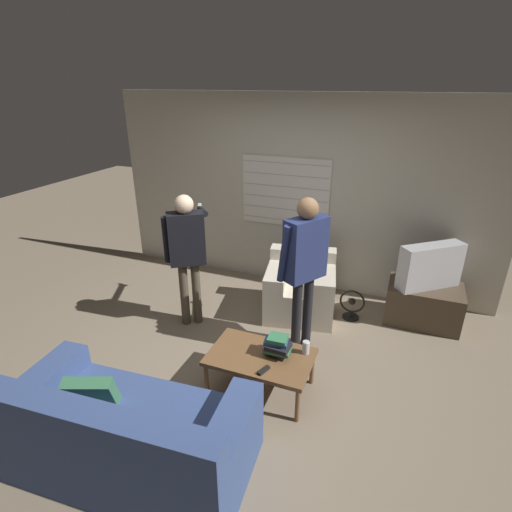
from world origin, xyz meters
name	(u,v)px	position (x,y,z in m)	size (l,w,h in m)	color
ground_plane	(237,365)	(0.00, 0.00, 0.00)	(16.00, 16.00, 0.00)	#7F705B
wall_back	(296,195)	(0.00, 2.03, 1.28)	(5.20, 0.08, 2.55)	#BCB7A8
couch_blue	(124,436)	(-0.28, -1.36, 0.31)	(1.86, 1.04, 0.83)	#384C7F
armchair_beige	(300,289)	(0.31, 1.25, 0.31)	(0.95, 0.93, 0.75)	beige
coffee_table	(260,359)	(0.35, -0.23, 0.35)	(0.94, 0.58, 0.38)	brown
tv_stand	(423,304)	(1.74, 1.57, 0.23)	(0.83, 0.55, 0.47)	#4C3D2D
tv	(430,266)	(1.73, 1.57, 0.73)	(0.71, 0.63, 0.52)	#B2B2B7
person_left_standing	(187,246)	(-0.82, 0.54, 0.99)	(0.49, 0.80, 1.57)	#4C4233
person_right_standing	(304,257)	(0.51, 0.55, 1.06)	(0.57, 0.77, 1.67)	black
book_stack	(277,346)	(0.48, -0.16, 0.48)	(0.25, 0.20, 0.19)	black
soda_can	(306,347)	(0.72, -0.04, 0.45)	(0.07, 0.07, 0.13)	silver
spare_remote	(264,370)	(0.45, -0.42, 0.40)	(0.08, 0.14, 0.02)	black
floor_fan	(352,305)	(0.94, 1.33, 0.18)	(0.30, 0.20, 0.38)	black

